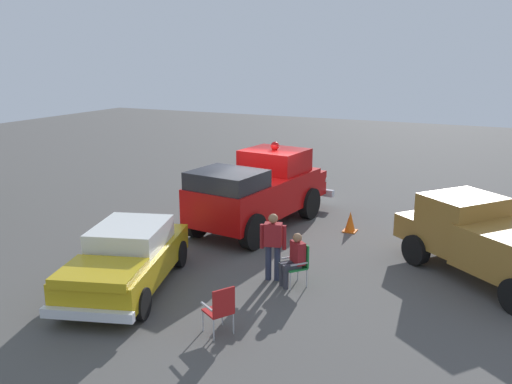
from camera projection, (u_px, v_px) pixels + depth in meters
The scene contains 9 objects.
ground_plane at pixel (258, 230), 16.93m from camera, with size 60.00×60.00×0.00m, color #514F4C.
vintage_fire_truck at pixel (260, 189), 17.09m from camera, with size 2.96×6.17×2.59m.
classic_hot_rod at pixel (126, 258), 12.50m from camera, with size 3.08×4.72×1.46m.
parked_pickup at pixel (488, 241), 12.97m from camera, with size 4.87×4.42×1.90m.
lawn_chair_near_truck at pixel (299, 261), 12.76m from camera, with size 0.69×0.69×1.02m.
lawn_chair_by_car at pixel (221, 307), 10.43m from camera, with size 0.68×0.67×1.02m.
spectator_seated at pixel (294, 258), 12.68m from camera, with size 0.63×0.65×1.29m.
spectator_standing at pixel (273, 242), 12.93m from camera, with size 0.64×0.36×1.68m.
traffic_cone at pixel (350, 222), 16.67m from camera, with size 0.40×0.40×0.64m.
Camera 1 is at (-6.87, 14.57, 5.34)m, focal length 37.84 mm.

